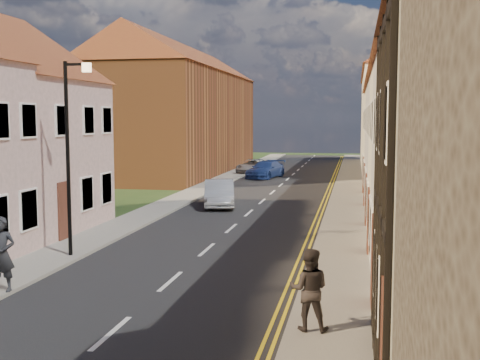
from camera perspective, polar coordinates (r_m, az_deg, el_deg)
name	(u,v)px	position (r m, az deg, el deg)	size (l,w,h in m)	color
road	(249,213)	(27.95, 0.84, -3.16)	(7.00, 90.00, 0.02)	black
pavement_left	(158,209)	(29.03, -7.75, -2.78)	(1.80, 90.00, 0.12)	slate
pavement_right	(345,215)	(27.52, 9.91, -3.28)	(1.80, 90.00, 0.12)	slate
cottage_r_pink	(467,116)	(26.45, 20.76, 5.66)	(8.30, 6.00, 9.00)	#ACA9A3
cottage_r_white_far	(448,117)	(31.79, 19.11, 5.70)	(8.30, 5.20, 9.00)	#ACA9A3
cottage_r_cream_far	(434,117)	(37.14, 17.94, 5.70)	(8.30, 6.00, 9.00)	white
block_right_far	(412,108)	(52.37, 15.95, 6.61)	(8.30, 24.20, 10.50)	white
block_left_far	(179,107)	(49.26, -5.77, 6.87)	(8.30, 24.20, 10.50)	brown
lamppost	(70,146)	(19.26, -15.81, 3.11)	(0.88, 0.15, 6.00)	black
car_mid	(219,193)	(29.97, -1.99, -1.27)	(1.42, 4.09, 1.35)	#B1B3B9
car_far	(266,170)	(44.46, 2.44, 1.00)	(1.77, 4.36, 1.26)	navy
car_distant	(253,166)	(48.01, 1.28, 1.30)	(1.93, 4.19, 1.17)	#A1A5A9
pedestrian_right	(309,289)	(12.37, 6.58, -10.26)	(0.81, 0.63, 1.68)	#292221
pedestrian_left_b	(2,254)	(16.06, -21.66, -6.56)	(0.68, 0.44, 1.85)	black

